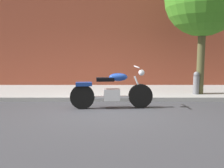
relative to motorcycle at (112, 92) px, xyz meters
The scene contains 4 objects.
ground_plane 0.59m from the motorcycle, 105.65° to the right, with size 60.00×60.00×0.00m, color #38383D.
sidewalk 2.44m from the motorcycle, 92.36° to the left, with size 21.15×3.06×0.14m, color #989898.
motorcycle is the anchor object (origin of this frame).
fire_hydrant 3.25m from the motorcycle, 28.56° to the left, with size 0.20×0.20×0.91m.
Camera 1 is at (0.11, -6.58, 1.56)m, focal length 40.75 mm.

